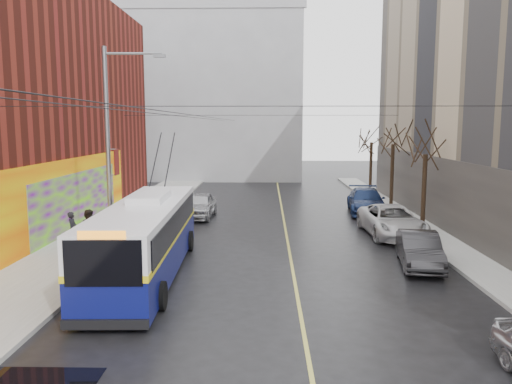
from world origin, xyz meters
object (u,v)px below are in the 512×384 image
at_px(tree_far, 372,133).
at_px(trolleybus, 146,237).
at_px(tree_mid, 393,133).
at_px(following_car, 199,205).
at_px(parked_car_c, 392,221).
at_px(pedestrian_a, 73,229).
at_px(parked_car_b, 419,250).
at_px(pedestrian_c, 96,235).
at_px(pedestrian_b, 90,231).
at_px(tree_near, 426,140).
at_px(streetlight_pole, 112,147).
at_px(parked_car_d, 366,201).

xyz_separation_m(tree_far, trolleybus, (-13.18, -22.43, -3.64)).
xyz_separation_m(tree_mid, tree_far, (0.00, 7.00, -0.11)).
bearing_deg(following_car, tree_mid, 17.50).
relative_size(tree_mid, parked_car_c, 1.17).
xyz_separation_m(trolleybus, pedestrian_a, (-4.37, 3.86, -0.54)).
bearing_deg(parked_car_b, pedestrian_c, -175.24).
xyz_separation_m(trolleybus, pedestrian_b, (-3.23, 2.96, -0.40)).
distance_m(tree_far, pedestrian_a, 25.90).
bearing_deg(trolleybus, tree_mid, 47.53).
distance_m(tree_mid, pedestrian_c, 21.08).
xyz_separation_m(tree_far, pedestrian_b, (-16.41, -19.47, -4.04)).
height_order(trolleybus, pedestrian_b, trolleybus).
height_order(following_car, pedestrian_c, pedestrian_c).
xyz_separation_m(tree_far, parked_car_c, (-2.00, -15.30, -4.35)).
relative_size(pedestrian_b, pedestrian_c, 1.08).
distance_m(tree_mid, trolleybus, 20.64).
relative_size(trolleybus, pedestrian_a, 7.03).
bearing_deg(tree_far, following_car, -141.24).
height_order(tree_near, trolleybus, tree_near).
bearing_deg(tree_near, parked_car_b, -108.06).
bearing_deg(streetlight_pole, pedestrian_a, 149.48).
relative_size(tree_near, tree_far, 0.97).
xyz_separation_m(tree_near, pedestrian_c, (-15.95, -6.11, -3.94)).
xyz_separation_m(streetlight_pole, parked_car_d, (13.13, 11.47, -4.04)).
xyz_separation_m(parked_car_c, following_car, (-10.80, 5.02, -0.02)).
xyz_separation_m(trolleybus, following_car, (0.38, 12.16, -0.73)).
bearing_deg(pedestrian_b, streetlight_pole, -101.84).
xyz_separation_m(parked_car_c, pedestrian_c, (-13.95, -4.81, 0.24)).
xyz_separation_m(streetlight_pole, following_car, (2.34, 9.72, -4.07)).
bearing_deg(tree_far, parked_car_c, -97.45).
height_order(parked_car_c, pedestrian_a, pedestrian_a).
bearing_deg(tree_mid, pedestrian_a, -146.60).
distance_m(streetlight_pole, pedestrian_a, 4.79).
distance_m(pedestrian_a, pedestrian_b, 1.46).
distance_m(tree_mid, following_car, 13.95).
distance_m(parked_car_b, pedestrian_c, 13.70).
distance_m(tree_far, pedestrian_b, 25.78).
relative_size(tree_far, pedestrian_b, 3.44).
distance_m(trolleybus, pedestrian_a, 5.86).
bearing_deg(parked_car_b, trolleybus, -164.03).
bearing_deg(parked_car_d, following_car, -165.56).
xyz_separation_m(parked_car_c, pedestrian_a, (-15.56, -3.28, 0.17)).
distance_m(tree_near, parked_car_b, 8.53).
height_order(tree_far, pedestrian_c, tree_far).
bearing_deg(parked_car_b, tree_mid, 89.31).
xyz_separation_m(parked_car_b, pedestrian_c, (-13.66, 0.91, 0.33)).
bearing_deg(pedestrian_a, pedestrian_c, -136.21).
bearing_deg(tree_mid, parked_car_c, -103.55).
height_order(trolleybus, parked_car_c, trolleybus).
bearing_deg(following_car, parked_car_c, -21.79).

